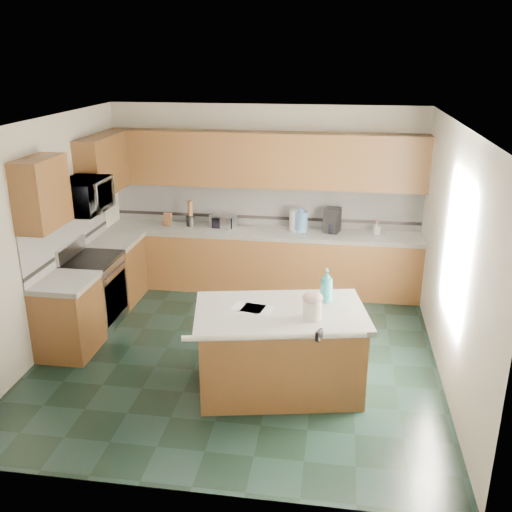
# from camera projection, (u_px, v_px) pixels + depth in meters

# --- Properties ---
(floor) EXTENTS (4.60, 4.60, 0.00)m
(floor) POSITION_uv_depth(u_px,v_px,m) (239.00, 353.00, 6.81)
(floor) COLOR black
(floor) RESTS_ON ground
(ceiling) EXTENTS (4.60, 4.60, 0.00)m
(ceiling) POSITION_uv_depth(u_px,v_px,m) (237.00, 123.00, 5.90)
(ceiling) COLOR white
(ceiling) RESTS_ON ground
(wall_back) EXTENTS (4.60, 0.04, 2.70)m
(wall_back) POSITION_uv_depth(u_px,v_px,m) (266.00, 197.00, 8.51)
(wall_back) COLOR #EEE5D0
(wall_back) RESTS_ON ground
(wall_front) EXTENTS (4.60, 0.04, 2.70)m
(wall_front) POSITION_uv_depth(u_px,v_px,m) (183.00, 347.00, 4.20)
(wall_front) COLOR #EEE5D0
(wall_front) RESTS_ON ground
(wall_left) EXTENTS (0.04, 4.60, 2.70)m
(wall_left) POSITION_uv_depth(u_px,v_px,m) (43.00, 237.00, 6.68)
(wall_left) COLOR #EEE5D0
(wall_left) RESTS_ON ground
(wall_right) EXTENTS (0.04, 4.60, 2.70)m
(wall_right) POSITION_uv_depth(u_px,v_px,m) (453.00, 257.00, 6.03)
(wall_right) COLOR #EEE5D0
(wall_right) RESTS_ON ground
(back_base_cab) EXTENTS (4.60, 0.60, 0.86)m
(back_base_cab) POSITION_uv_depth(u_px,v_px,m) (262.00, 262.00, 8.53)
(back_base_cab) COLOR #341F0E
(back_base_cab) RESTS_ON ground
(back_countertop) EXTENTS (4.60, 0.64, 0.06)m
(back_countertop) POSITION_uv_depth(u_px,v_px,m) (262.00, 233.00, 8.37)
(back_countertop) COLOR white
(back_countertop) RESTS_ON back_base_cab
(back_upper_cab) EXTENTS (4.60, 0.33, 0.78)m
(back_upper_cab) POSITION_uv_depth(u_px,v_px,m) (264.00, 160.00, 8.14)
(back_upper_cab) COLOR #341F0E
(back_upper_cab) RESTS_ON wall_back
(back_backsplash) EXTENTS (4.60, 0.02, 0.63)m
(back_backsplash) POSITION_uv_depth(u_px,v_px,m) (265.00, 205.00, 8.52)
(back_backsplash) COLOR silver
(back_backsplash) RESTS_ON back_countertop
(back_accent_band) EXTENTS (4.60, 0.01, 0.05)m
(back_accent_band) POSITION_uv_depth(u_px,v_px,m) (265.00, 217.00, 8.58)
(back_accent_band) COLOR black
(back_accent_band) RESTS_ON back_countertop
(left_base_cab_rear) EXTENTS (0.60, 0.82, 0.86)m
(left_base_cab_rear) POSITION_uv_depth(u_px,v_px,m) (117.00, 272.00, 8.15)
(left_base_cab_rear) COLOR #341F0E
(left_base_cab_rear) RESTS_ON ground
(left_counter_rear) EXTENTS (0.64, 0.82, 0.06)m
(left_counter_rear) POSITION_uv_depth(u_px,v_px,m) (114.00, 241.00, 7.99)
(left_counter_rear) COLOR white
(left_counter_rear) RESTS_ON left_base_cab_rear
(left_base_cab_front) EXTENTS (0.60, 0.72, 0.86)m
(left_base_cab_front) POSITION_uv_depth(u_px,v_px,m) (69.00, 319.00, 6.72)
(left_base_cab_front) COLOR #341F0E
(left_base_cab_front) RESTS_ON ground
(left_counter_front) EXTENTS (0.64, 0.72, 0.06)m
(left_counter_front) POSITION_uv_depth(u_px,v_px,m) (64.00, 283.00, 6.57)
(left_counter_front) COLOR white
(left_counter_front) RESTS_ON left_base_cab_front
(left_backsplash) EXTENTS (0.02, 2.30, 0.63)m
(left_backsplash) POSITION_uv_depth(u_px,v_px,m) (68.00, 233.00, 7.22)
(left_backsplash) COLOR silver
(left_backsplash) RESTS_ON wall_left
(left_accent_band) EXTENTS (0.01, 2.30, 0.05)m
(left_accent_band) POSITION_uv_depth(u_px,v_px,m) (71.00, 247.00, 7.29)
(left_accent_band) COLOR black
(left_accent_band) RESTS_ON wall_left
(left_upper_cab_rear) EXTENTS (0.33, 1.09, 0.78)m
(left_upper_cab_rear) POSITION_uv_depth(u_px,v_px,m) (102.00, 165.00, 7.78)
(left_upper_cab_rear) COLOR #341F0E
(left_upper_cab_rear) RESTS_ON wall_left
(left_upper_cab_front) EXTENTS (0.33, 0.72, 0.78)m
(left_upper_cab_front) POSITION_uv_depth(u_px,v_px,m) (42.00, 193.00, 6.23)
(left_upper_cab_front) COLOR #341F0E
(left_upper_cab_front) RESTS_ON wall_left
(range_body) EXTENTS (0.60, 0.76, 0.88)m
(range_body) POSITION_uv_depth(u_px,v_px,m) (94.00, 293.00, 7.41)
(range_body) COLOR #B7B7BC
(range_body) RESTS_ON ground
(range_oven_door) EXTENTS (0.02, 0.68, 0.55)m
(range_oven_door) POSITION_uv_depth(u_px,v_px,m) (116.00, 297.00, 7.38)
(range_oven_door) COLOR black
(range_oven_door) RESTS_ON range_body
(range_cooktop) EXTENTS (0.62, 0.78, 0.04)m
(range_cooktop) POSITION_uv_depth(u_px,v_px,m) (91.00, 260.00, 7.25)
(range_cooktop) COLOR black
(range_cooktop) RESTS_ON range_body
(range_handle) EXTENTS (0.02, 0.66, 0.02)m
(range_handle) POSITION_uv_depth(u_px,v_px,m) (116.00, 270.00, 7.25)
(range_handle) COLOR #B7B7BC
(range_handle) RESTS_ON range_body
(range_backguard) EXTENTS (0.06, 0.76, 0.18)m
(range_backguard) POSITION_uv_depth(u_px,v_px,m) (71.00, 250.00, 7.25)
(range_backguard) COLOR #B7B7BC
(range_backguard) RESTS_ON range_body
(microwave) EXTENTS (0.50, 0.73, 0.41)m
(microwave) POSITION_uv_depth(u_px,v_px,m) (84.00, 196.00, 6.97)
(microwave) COLOR #B7B7BC
(microwave) RESTS_ON wall_left
(island_base) EXTENTS (1.78, 1.23, 0.86)m
(island_base) POSITION_uv_depth(u_px,v_px,m) (280.00, 353.00, 5.96)
(island_base) COLOR #341F0E
(island_base) RESTS_ON ground
(island_top) EXTENTS (1.90, 1.35, 0.06)m
(island_top) POSITION_uv_depth(u_px,v_px,m) (281.00, 313.00, 5.81)
(island_top) COLOR white
(island_top) RESTS_ON island_base
(island_bullnose) EXTENTS (1.71, 0.39, 0.06)m
(island_bullnose) POSITION_uv_depth(u_px,v_px,m) (275.00, 337.00, 5.33)
(island_bullnose) COLOR white
(island_bullnose) RESTS_ON island_base
(treat_jar) EXTENTS (0.20, 0.20, 0.19)m
(treat_jar) POSITION_uv_depth(u_px,v_px,m) (312.00, 309.00, 5.59)
(treat_jar) COLOR silver
(treat_jar) RESTS_ON island_top
(treat_jar_lid) EXTENTS (0.20, 0.20, 0.13)m
(treat_jar_lid) POSITION_uv_depth(u_px,v_px,m) (313.00, 298.00, 5.55)
(treat_jar_lid) COLOR #D3A7AB
(treat_jar_lid) RESTS_ON treat_jar
(treat_jar_knob) EXTENTS (0.06, 0.02, 0.02)m
(treat_jar_knob) POSITION_uv_depth(u_px,v_px,m) (313.00, 294.00, 5.54)
(treat_jar_knob) COLOR tan
(treat_jar_knob) RESTS_ON treat_jar_lid
(treat_jar_knob_end_l) EXTENTS (0.03, 0.03, 0.03)m
(treat_jar_knob_end_l) POSITION_uv_depth(u_px,v_px,m) (310.00, 293.00, 5.54)
(treat_jar_knob_end_l) COLOR tan
(treat_jar_knob_end_l) RESTS_ON treat_jar_lid
(treat_jar_knob_end_r) EXTENTS (0.03, 0.03, 0.03)m
(treat_jar_knob_end_r) POSITION_uv_depth(u_px,v_px,m) (316.00, 294.00, 5.53)
(treat_jar_knob_end_r) COLOR tan
(treat_jar_knob_end_r) RESTS_ON treat_jar_lid
(soap_bottle_island) EXTENTS (0.16, 0.16, 0.36)m
(soap_bottle_island) POSITION_uv_depth(u_px,v_px,m) (327.00, 285.00, 5.94)
(soap_bottle_island) COLOR teal
(soap_bottle_island) RESTS_ON island_top
(paper_sheet_a) EXTENTS (0.36, 0.30, 0.00)m
(paper_sheet_a) POSITION_uv_depth(u_px,v_px,m) (248.00, 308.00, 5.85)
(paper_sheet_a) COLOR white
(paper_sheet_a) RESTS_ON island_top
(paper_sheet_b) EXTENTS (0.36, 0.30, 0.00)m
(paper_sheet_b) POSITION_uv_depth(u_px,v_px,m) (258.00, 309.00, 5.83)
(paper_sheet_b) COLOR white
(paper_sheet_b) RESTS_ON island_top
(clamp_body) EXTENTS (0.07, 0.11, 0.09)m
(clamp_body) POSITION_uv_depth(u_px,v_px,m) (319.00, 335.00, 5.27)
(clamp_body) COLOR black
(clamp_body) RESTS_ON island_top
(clamp_handle) EXTENTS (0.02, 0.07, 0.02)m
(clamp_handle) POSITION_uv_depth(u_px,v_px,m) (319.00, 340.00, 5.22)
(clamp_handle) COLOR black
(clamp_handle) RESTS_ON island_top
(knife_block) EXTENTS (0.11, 0.15, 0.21)m
(knife_block) POSITION_uv_depth(u_px,v_px,m) (167.00, 219.00, 8.58)
(knife_block) COLOR #472814
(knife_block) RESTS_ON back_countertop
(utensil_crock) EXTENTS (0.13, 0.13, 0.16)m
(utensil_crock) POSITION_uv_depth(u_px,v_px,m) (191.00, 221.00, 8.56)
(utensil_crock) COLOR black
(utensil_crock) RESTS_ON back_countertop
(utensil_bundle) EXTENTS (0.07, 0.07, 0.23)m
(utensil_bundle) POSITION_uv_depth(u_px,v_px,m) (190.00, 208.00, 8.50)
(utensil_bundle) COLOR #472814
(utensil_bundle) RESTS_ON utensil_crock
(toaster_oven) EXTENTS (0.41, 0.36, 0.20)m
(toaster_oven) POSITION_uv_depth(u_px,v_px,m) (223.00, 221.00, 8.46)
(toaster_oven) COLOR #B7B7BC
(toaster_oven) RESTS_ON back_countertop
(toaster_oven_door) EXTENTS (0.31, 0.01, 0.16)m
(toaster_oven_door) POSITION_uv_depth(u_px,v_px,m) (222.00, 223.00, 8.36)
(toaster_oven_door) COLOR black
(toaster_oven_door) RESTS_ON toaster_oven
(paper_towel) EXTENTS (0.14, 0.14, 0.31)m
(paper_towel) POSITION_uv_depth(u_px,v_px,m) (294.00, 220.00, 8.34)
(paper_towel) COLOR white
(paper_towel) RESTS_ON back_countertop
(paper_towel_base) EXTENTS (0.20, 0.20, 0.01)m
(paper_towel_base) POSITION_uv_depth(u_px,v_px,m) (294.00, 229.00, 8.39)
(paper_towel_base) COLOR #B7B7BC
(paper_towel_base) RESTS_ON back_countertop
(water_jug) EXTENTS (0.18, 0.18, 0.29)m
(water_jug) POSITION_uv_depth(u_px,v_px,m) (301.00, 221.00, 8.29)
(water_jug) COLOR #4F82B8
(water_jug) RESTS_ON back_countertop
(water_jug_neck) EXTENTS (0.08, 0.08, 0.04)m
(water_jug_neck) POSITION_uv_depth(u_px,v_px,m) (302.00, 210.00, 8.23)
(water_jug_neck) COLOR #4F82B8
(water_jug_neck) RESTS_ON water_jug
(coffee_maker) EXTENTS (0.26, 0.28, 0.36)m
(coffee_maker) POSITION_uv_depth(u_px,v_px,m) (332.00, 220.00, 8.24)
(coffee_maker) COLOR black
(coffee_maker) RESTS_ON back_countertop
(coffee_carafe) EXTENTS (0.15, 0.15, 0.15)m
(coffee_carafe) POSITION_uv_depth(u_px,v_px,m) (332.00, 228.00, 8.22)
(coffee_carafe) COLOR black
(coffee_carafe) RESTS_ON back_countertop
(soap_bottle_back) EXTENTS (0.11, 0.11, 0.20)m
(soap_bottle_back) POSITION_uv_depth(u_px,v_px,m) (377.00, 228.00, 8.15)
(soap_bottle_back) COLOR white
(soap_bottle_back) RESTS_ON back_countertop
(soap_back_cap) EXTENTS (0.02, 0.02, 0.03)m
(soap_back_cap) POSITION_uv_depth(u_px,v_px,m) (377.00, 220.00, 8.11)
(soap_back_cap) COLOR red
(soap_back_cap) RESTS_ON soap_bottle_back
(window_light_proxy) EXTENTS (0.02, 1.40, 1.10)m
(window_light_proxy) POSITION_uv_depth(u_px,v_px,m) (456.00, 250.00, 5.80)
(window_light_proxy) COLOR white
(window_light_proxy) RESTS_ON wall_right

